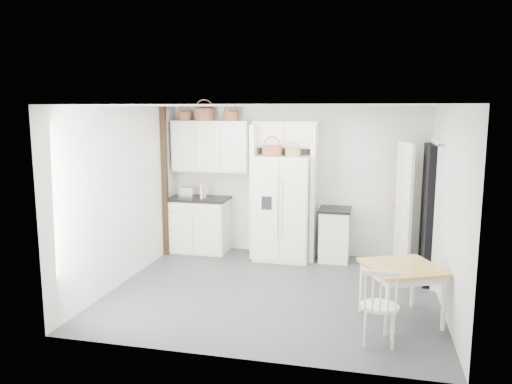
# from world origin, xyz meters

# --- Properties ---
(floor) EXTENTS (4.50, 4.50, 0.00)m
(floor) POSITION_xyz_m (0.00, 0.00, 0.00)
(floor) COLOR #4B4B4B
(floor) RESTS_ON ground
(ceiling) EXTENTS (4.50, 4.50, 0.00)m
(ceiling) POSITION_xyz_m (0.00, 0.00, 2.60)
(ceiling) COLOR white
(ceiling) RESTS_ON wall_back
(wall_back) EXTENTS (4.50, 0.00, 4.50)m
(wall_back) POSITION_xyz_m (0.00, 2.00, 1.30)
(wall_back) COLOR beige
(wall_back) RESTS_ON floor
(wall_left) EXTENTS (0.00, 4.00, 4.00)m
(wall_left) POSITION_xyz_m (-2.25, 0.00, 1.30)
(wall_left) COLOR beige
(wall_left) RESTS_ON floor
(wall_right) EXTENTS (0.00, 4.00, 4.00)m
(wall_right) POSITION_xyz_m (2.25, 0.00, 1.30)
(wall_right) COLOR beige
(wall_right) RESTS_ON floor
(refrigerator) EXTENTS (0.92, 0.74, 1.78)m
(refrigerator) POSITION_xyz_m (-0.15, 1.61, 0.89)
(refrigerator) COLOR white
(refrigerator) RESTS_ON floor
(base_cab_left) EXTENTS (1.02, 0.65, 0.95)m
(base_cab_left) POSITION_xyz_m (-1.70, 1.70, 0.47)
(base_cab_left) COLOR silver
(base_cab_left) RESTS_ON floor
(base_cab_right) EXTENTS (0.49, 0.59, 0.86)m
(base_cab_right) POSITION_xyz_m (0.72, 1.70, 0.43)
(base_cab_right) COLOR silver
(base_cab_right) RESTS_ON floor
(dining_table) EXTENTS (1.10, 1.10, 0.69)m
(dining_table) POSITION_xyz_m (1.70, -0.62, 0.35)
(dining_table) COLOR olive
(dining_table) RESTS_ON floor
(windsor_chair) EXTENTS (0.42, 0.38, 0.85)m
(windsor_chair) POSITION_xyz_m (1.44, -1.30, 0.42)
(windsor_chair) COLOR silver
(windsor_chair) RESTS_ON floor
(counter_left) EXTENTS (1.07, 0.69, 0.04)m
(counter_left) POSITION_xyz_m (-1.70, 1.70, 0.97)
(counter_left) COLOR black
(counter_left) RESTS_ON base_cab_left
(counter_right) EXTENTS (0.53, 0.62, 0.04)m
(counter_right) POSITION_xyz_m (0.72, 1.70, 0.88)
(counter_right) COLOR black
(counter_right) RESTS_ON base_cab_right
(toaster) EXTENTS (0.26, 0.15, 0.18)m
(toaster) POSITION_xyz_m (-1.93, 1.67, 1.08)
(toaster) COLOR silver
(toaster) RESTS_ON counter_left
(cookbook_red) EXTENTS (0.06, 0.15, 0.23)m
(cookbook_red) POSITION_xyz_m (-1.60, 1.62, 1.10)
(cookbook_red) COLOR red
(cookbook_red) RESTS_ON counter_left
(cookbook_cream) EXTENTS (0.05, 0.16, 0.24)m
(cookbook_cream) POSITION_xyz_m (-1.59, 1.62, 1.11)
(cookbook_cream) COLOR silver
(cookbook_cream) RESTS_ON counter_left
(basket_upper_a) EXTENTS (0.26, 0.26, 0.15)m
(basket_upper_a) POSITION_xyz_m (-1.99, 1.83, 2.42)
(basket_upper_a) COLOR brown
(basket_upper_a) RESTS_ON upper_cabinet
(basket_upper_b) EXTENTS (0.36, 0.36, 0.21)m
(basket_upper_b) POSITION_xyz_m (-1.62, 1.83, 2.46)
(basket_upper_b) COLOR brown
(basket_upper_b) RESTS_ON upper_cabinet
(basket_upper_c) EXTENTS (0.28, 0.28, 0.16)m
(basket_upper_c) POSITION_xyz_m (-1.13, 1.83, 2.43)
(basket_upper_c) COLOR brown
(basket_upper_c) RESTS_ON upper_cabinet
(basket_fridge_a) EXTENTS (0.33, 0.33, 0.18)m
(basket_fridge_a) POSITION_xyz_m (-0.34, 1.51, 1.87)
(basket_fridge_a) COLOR brown
(basket_fridge_a) RESTS_ON refrigerator
(basket_fridge_b) EXTENTS (0.25, 0.25, 0.13)m
(basket_fridge_b) POSITION_xyz_m (0.02, 1.51, 1.85)
(basket_fridge_b) COLOR #A47E30
(basket_fridge_b) RESTS_ON refrigerator
(upper_cabinet) EXTENTS (1.40, 0.34, 0.90)m
(upper_cabinet) POSITION_xyz_m (-1.50, 1.83, 1.90)
(upper_cabinet) COLOR silver
(upper_cabinet) RESTS_ON wall_back
(bridge_cabinet) EXTENTS (1.12, 0.34, 0.45)m
(bridge_cabinet) POSITION_xyz_m (-0.15, 1.83, 2.12)
(bridge_cabinet) COLOR silver
(bridge_cabinet) RESTS_ON wall_back
(fridge_panel_left) EXTENTS (0.08, 0.60, 2.30)m
(fridge_panel_left) POSITION_xyz_m (-0.66, 1.70, 1.15)
(fridge_panel_left) COLOR silver
(fridge_panel_left) RESTS_ON floor
(fridge_panel_right) EXTENTS (0.08, 0.60, 2.30)m
(fridge_panel_right) POSITION_xyz_m (0.36, 1.70, 1.15)
(fridge_panel_right) COLOR silver
(fridge_panel_right) RESTS_ON floor
(trim_post) EXTENTS (0.09, 0.09, 2.60)m
(trim_post) POSITION_xyz_m (-2.20, 1.35, 1.30)
(trim_post) COLOR black
(trim_post) RESTS_ON floor
(doorway_void) EXTENTS (0.18, 0.85, 2.05)m
(doorway_void) POSITION_xyz_m (2.16, 1.00, 1.02)
(doorway_void) COLOR black
(doorway_void) RESTS_ON floor
(door_slab) EXTENTS (0.21, 0.79, 2.05)m
(door_slab) POSITION_xyz_m (1.80, 1.33, 1.02)
(door_slab) COLOR white
(door_slab) RESTS_ON floor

